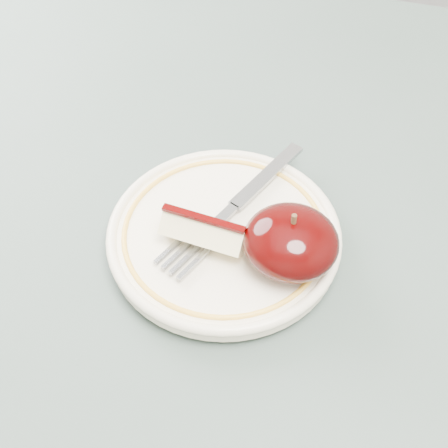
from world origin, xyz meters
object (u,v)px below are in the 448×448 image
(table, at_px, (103,301))
(apple_half, at_px, (291,242))
(fork, at_px, (233,208))
(plate, at_px, (224,235))

(table, bearing_deg, apple_half, 5.76)
(table, xyz_separation_m, apple_half, (0.17, 0.02, 0.13))
(table, relative_size, fork, 5.33)
(plate, distance_m, apple_half, 0.06)
(plate, height_order, fork, fork)
(table, bearing_deg, fork, 25.45)
(plate, bearing_deg, apple_half, -13.16)
(table, height_order, apple_half, apple_half)
(apple_half, xyz_separation_m, fork, (-0.05, 0.04, -0.02))
(table, height_order, fork, fork)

